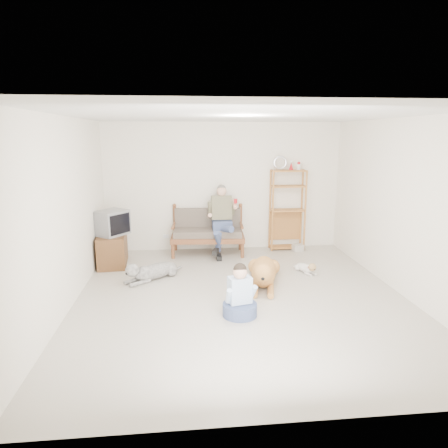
{
  "coord_description": "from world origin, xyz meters",
  "views": [
    {
      "loc": [
        -0.84,
        -5.67,
        2.44
      ],
      "look_at": [
        -0.17,
        1.0,
        0.93
      ],
      "focal_mm": 32.0,
      "sensor_mm": 36.0,
      "label": 1
    }
  ],
  "objects": [
    {
      "name": "book_stack",
      "position": [
        1.57,
        2.37,
        0.07
      ],
      "size": [
        0.24,
        0.19,
        0.14
      ],
      "primitive_type": "cube",
      "rotation": [
        0.0,
        0.0,
        0.17
      ],
      "color": "beige",
      "rests_on": "ground"
    },
    {
      "name": "child",
      "position": [
        -0.11,
        -0.62,
        0.27
      ],
      "size": [
        0.48,
        0.48,
        0.75
      ],
      "rotation": [
        0.0,
        0.0,
        0.24
      ],
      "color": "#43517C",
      "rests_on": "ground"
    },
    {
      "name": "terrier",
      "position": [
        1.33,
        0.97,
        0.09
      ],
      "size": [
        0.3,
        0.57,
        0.22
      ],
      "rotation": [
        0.0,
        0.0,
        0.37
      ],
      "color": "white",
      "rests_on": "ground"
    },
    {
      "name": "ceiling",
      "position": [
        0.0,
        0.0,
        2.7
      ],
      "size": [
        5.5,
        5.5,
        0.0
      ],
      "primitive_type": "plane",
      "rotation": [
        3.14,
        0.0,
        0.0
      ],
      "color": "silver",
      "rests_on": "ground"
    },
    {
      "name": "shaggy_dog",
      "position": [
        -1.44,
        0.91,
        0.15
      ],
      "size": [
        0.98,
        0.87,
        0.37
      ],
      "rotation": [
        0.0,
        0.0,
        -0.9
      ],
      "color": "beige",
      "rests_on": "ground"
    },
    {
      "name": "floor",
      "position": [
        0.0,
        0.0,
        0.0
      ],
      "size": [
        5.5,
        5.5,
        0.0
      ],
      "primitive_type": "plane",
      "color": "beige",
      "rests_on": "ground"
    },
    {
      "name": "golden_retriever",
      "position": [
        0.45,
        0.53,
        0.21
      ],
      "size": [
        0.66,
        1.68,
        0.51
      ],
      "rotation": [
        0.0,
        0.0,
        -0.22
      ],
      "color": "#CD8E47",
      "rests_on": "ground"
    },
    {
      "name": "etagere",
      "position": [
        1.35,
        2.55,
        0.88
      ],
      "size": [
        0.76,
        0.33,
        2.01
      ],
      "color": "#AA6A35",
      "rests_on": "ground"
    },
    {
      "name": "wall_outlet",
      "position": [
        -1.25,
        2.73,
        0.3
      ],
      "size": [
        0.12,
        0.02,
        0.08
      ],
      "primitive_type": "cube",
      "color": "white",
      "rests_on": "ground"
    },
    {
      "name": "crt_tv",
      "position": [
        -2.19,
        1.78,
        0.83
      ],
      "size": [
        0.69,
        0.71,
        0.46
      ],
      "rotation": [
        0.0,
        0.0,
        -0.67
      ],
      "color": "slate",
      "rests_on": "tv_stand"
    },
    {
      "name": "man",
      "position": [
        -0.1,
        2.19,
        0.66
      ],
      "size": [
        0.55,
        0.78,
        1.27
      ],
      "color": "#43517C",
      "rests_on": "loveseat"
    },
    {
      "name": "loveseat",
      "position": [
        -0.37,
        2.4,
        0.49
      ],
      "size": [
        1.54,
        0.8,
        0.95
      ],
      "rotation": [
        0.0,
        0.0,
        -0.07
      ],
      "color": "brown",
      "rests_on": "ground"
    },
    {
      "name": "wall_back",
      "position": [
        0.0,
        2.75,
        1.35
      ],
      "size": [
        5.0,
        0.0,
        5.0
      ],
      "primitive_type": "plane",
      "rotation": [
        1.57,
        0.0,
        0.0
      ],
      "color": "white",
      "rests_on": "ground"
    },
    {
      "name": "wall_left",
      "position": [
        -2.5,
        0.0,
        1.35
      ],
      "size": [
        0.0,
        5.5,
        5.5
      ],
      "primitive_type": "plane",
      "rotation": [
        1.57,
        0.0,
        1.57
      ],
      "color": "white",
      "rests_on": "ground"
    },
    {
      "name": "wall_front",
      "position": [
        0.0,
        -2.75,
        1.35
      ],
      "size": [
        5.0,
        0.0,
        5.0
      ],
      "primitive_type": "plane",
      "rotation": [
        -1.57,
        0.0,
        0.0
      ],
      "color": "white",
      "rests_on": "ground"
    },
    {
      "name": "wall_right",
      "position": [
        2.5,
        0.0,
        1.35
      ],
      "size": [
        0.0,
        5.5,
        5.5
      ],
      "primitive_type": "plane",
      "rotation": [
        1.57,
        0.0,
        -1.57
      ],
      "color": "white",
      "rests_on": "ground"
    },
    {
      "name": "tv_stand",
      "position": [
        -2.23,
        1.83,
        0.3
      ],
      "size": [
        0.56,
        0.93,
        0.6
      ],
      "rotation": [
        0.0,
        0.0,
        0.07
      ],
      "color": "brown",
      "rests_on": "ground"
    }
  ]
}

